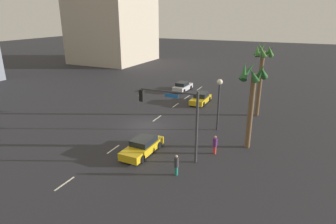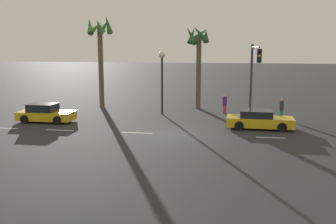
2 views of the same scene
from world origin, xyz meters
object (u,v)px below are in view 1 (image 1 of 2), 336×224
pedestrian_1 (176,165)px  building_1 (112,9)px  car_1 (143,146)px  streetlamp (219,94)px  palm_tree_0 (252,87)px  pedestrian_0 (215,144)px  car_2 (183,87)px  traffic_signal (176,112)px  car_0 (201,98)px  palm_tree_1 (262,64)px

pedestrian_1 → building_1: size_ratio=0.06×
car_1 → streetlamp: (-7.67, 4.48, 3.20)m
palm_tree_0 → pedestrian_0: bearing=-41.6°
car_2 → palm_tree_0: bearing=38.0°
traffic_signal → palm_tree_0: size_ratio=0.77×
car_0 → streetlamp: streetlamp is taller
pedestrian_0 → palm_tree_0: bearing=138.4°
pedestrian_0 → car_0: bearing=-157.2°
palm_tree_1 → car_1: bearing=-28.3°
traffic_signal → palm_tree_0: bearing=133.2°
car_1 → pedestrian_0: size_ratio=2.82×
traffic_signal → streetlamp: traffic_signal is taller
traffic_signal → building_1: (-41.63, -34.54, 8.73)m
palm_tree_1 → building_1: bearing=-125.4°
car_1 → car_2: (-21.10, -4.67, 0.04)m
car_0 → pedestrian_0: pedestrian_0 is taller
palm_tree_0 → building_1: 54.59m
pedestrian_0 → building_1: 55.59m
traffic_signal → pedestrian_1: size_ratio=3.61×
pedestrian_1 → car_0: bearing=-167.4°
car_0 → car_1: (16.02, 0.04, -0.03)m
pedestrian_1 → building_1: 57.84m
car_1 → car_2: car_2 is taller
pedestrian_0 → palm_tree_1: palm_tree_1 is taller
streetlamp → pedestrian_0: size_ratio=3.23×
streetlamp → pedestrian_0: 6.15m
car_1 → building_1: bearing=-143.0°
car_0 → car_1: car_0 is taller
palm_tree_0 → palm_tree_1: 9.15m
palm_tree_1 → building_1: (-27.82, -39.17, 6.72)m
streetlamp → car_1: bearing=-30.2°
car_1 → palm_tree_0: size_ratio=0.61×
car_1 → building_1: 53.86m
car_1 → pedestrian_1: bearing=62.5°
car_1 → streetlamp: streetlamp is taller
car_2 → palm_tree_1: bearing=60.2°
car_2 → building_1: bearing=-127.7°
car_2 → palm_tree_0: palm_tree_0 is taller
pedestrian_0 → pedestrian_1: bearing=-20.2°
streetlamp → palm_tree_0: palm_tree_0 is taller
car_0 → pedestrian_0: bearing=22.8°
pedestrian_1 → building_1: bearing=-141.0°
streetlamp → pedestrian_0: streetlamp is taller
car_0 → streetlamp: (8.34, 4.51, 3.17)m
pedestrian_0 → pedestrian_1: size_ratio=1.01×
traffic_signal → car_1: bearing=-84.8°
traffic_signal → streetlamp: 7.56m
car_2 → building_1: building_1 is taller
pedestrian_0 → building_1: size_ratio=0.06×
pedestrian_1 → palm_tree_1: 17.35m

